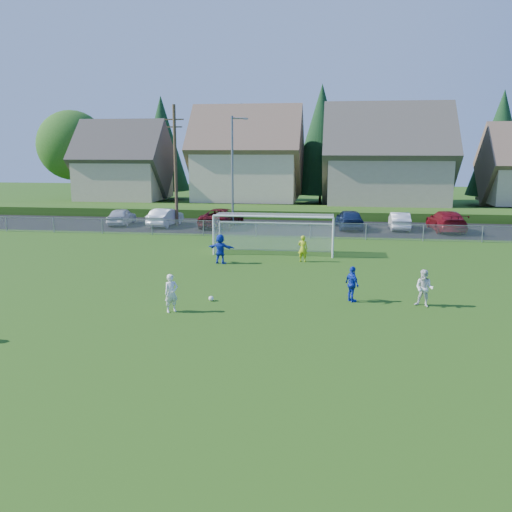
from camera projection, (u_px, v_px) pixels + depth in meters
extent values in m
plane|color=#193D0C|center=(223.00, 341.00, 18.51)|extent=(160.00, 160.00, 0.00)
plane|color=black|center=(289.00, 227.00, 45.21)|extent=(60.00, 60.00, 0.00)
cube|color=#1E420F|center=(295.00, 212.00, 52.41)|extent=(70.00, 6.00, 0.80)
sphere|color=white|center=(211.00, 298.00, 23.39)|extent=(0.22, 0.22, 0.22)
imported|color=white|center=(171.00, 293.00, 21.72)|extent=(0.67, 0.65, 1.55)
imported|color=white|center=(424.00, 288.00, 22.44)|extent=(0.94, 0.86, 1.57)
imported|color=#1331B7|center=(352.00, 284.00, 23.17)|extent=(0.80, 0.97, 1.55)
imported|color=#1331B7|center=(220.00, 249.00, 30.89)|extent=(1.64, 0.83, 1.69)
imported|color=#B7CE18|center=(303.00, 249.00, 31.35)|extent=(0.63, 0.49, 1.55)
imported|color=silver|center=(122.00, 216.00, 46.59)|extent=(2.05, 4.32, 1.43)
imported|color=white|center=(165.00, 217.00, 45.84)|extent=(2.03, 4.65, 1.49)
imported|color=#4D080E|center=(222.00, 218.00, 45.26)|extent=(3.22, 5.89, 1.57)
imported|color=#142346|center=(349.00, 219.00, 44.12)|extent=(2.42, 4.92, 1.62)
imported|color=white|center=(399.00, 221.00, 43.88)|extent=(1.59, 4.28, 1.40)
imported|color=maroon|center=(446.00, 221.00, 42.98)|extent=(2.52, 5.69, 1.63)
cylinder|color=white|center=(214.00, 235.00, 33.34)|extent=(0.12, 0.12, 2.44)
cylinder|color=white|center=(333.00, 238.00, 32.33)|extent=(0.12, 0.12, 2.44)
cylinder|color=white|center=(272.00, 217.00, 32.60)|extent=(7.30, 0.12, 0.12)
cylinder|color=white|center=(220.00, 236.00, 35.15)|extent=(0.08, 0.08, 1.80)
cylinder|color=white|center=(333.00, 238.00, 34.14)|extent=(0.08, 0.08, 1.80)
cylinder|color=white|center=(276.00, 223.00, 34.47)|extent=(7.30, 0.08, 0.08)
cube|color=silver|center=(275.00, 237.00, 34.65)|extent=(7.30, 0.02, 1.80)
cube|color=silver|center=(217.00, 233.00, 34.22)|extent=(0.02, 1.80, 2.44)
cube|color=silver|center=(333.00, 236.00, 33.20)|extent=(0.02, 1.80, 2.44)
cube|color=silver|center=(274.00, 215.00, 33.47)|extent=(7.30, 1.80, 0.02)
cube|color=gray|center=(283.00, 222.00, 39.64)|extent=(52.00, 0.03, 0.03)
cube|color=gray|center=(283.00, 230.00, 39.75)|extent=(52.00, 0.02, 1.14)
cylinder|color=gray|center=(283.00, 230.00, 39.75)|extent=(0.06, 0.06, 1.20)
cylinder|color=slate|center=(232.00, 173.00, 43.50)|extent=(0.18, 0.18, 9.00)
cylinder|color=slate|center=(238.00, 118.00, 42.59)|extent=(1.20, 0.12, 0.12)
cube|color=slate|center=(246.00, 119.00, 42.51)|extent=(0.36, 0.18, 0.12)
cylinder|color=#473321|center=(176.00, 166.00, 45.07)|extent=(0.26, 0.26, 10.00)
cube|color=#473321|center=(174.00, 119.00, 44.32)|extent=(1.60, 0.10, 0.10)
cube|color=#473321|center=(174.00, 127.00, 44.44)|extent=(1.30, 0.10, 0.10)
cube|color=tan|center=(124.00, 179.00, 61.47)|extent=(9.00, 8.00, 4.50)
pyramid|color=#423D38|center=(121.00, 119.00, 60.17)|extent=(9.90, 8.80, 4.41)
cube|color=#C6B58E|center=(247.00, 175.00, 60.40)|extent=(11.00, 9.00, 5.50)
pyramid|color=brown|center=(247.00, 103.00, 58.89)|extent=(12.10, 9.90, 4.96)
cube|color=tan|center=(385.00, 179.00, 57.39)|extent=(12.00, 10.00, 5.00)
pyramid|color=#4C473F|center=(389.00, 100.00, 55.82)|extent=(13.20, 11.00, 5.52)
cylinder|color=#382616|center=(75.00, 185.00, 66.68)|extent=(0.36, 0.36, 3.96)
sphere|color=#2B5B19|center=(72.00, 145.00, 65.73)|extent=(8.36, 8.36, 8.36)
cylinder|color=#382616|center=(164.00, 195.00, 69.44)|extent=(0.30, 0.30, 1.20)
cone|color=#143819|center=(162.00, 144.00, 68.17)|extent=(6.76, 6.76, 11.70)
cylinder|color=#382616|center=(242.00, 195.00, 69.02)|extent=(0.30, 0.30, 1.20)
cone|color=#143819|center=(242.00, 147.00, 67.84)|extent=(6.24, 6.24, 10.80)
cylinder|color=#382616|center=(320.00, 198.00, 64.71)|extent=(0.30, 0.30, 1.20)
cone|color=#143819|center=(321.00, 139.00, 63.36)|extent=(7.28, 7.28, 12.60)
cylinder|color=#382616|center=(404.00, 186.00, 64.99)|extent=(0.36, 0.36, 3.96)
sphere|color=#2B5B19|center=(407.00, 145.00, 64.05)|extent=(8.36, 8.36, 8.36)
cylinder|color=#382616|center=(496.00, 201.00, 61.93)|extent=(0.30, 0.30, 1.20)
cone|color=#143819|center=(501.00, 143.00, 60.67)|extent=(6.76, 6.76, 11.70)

